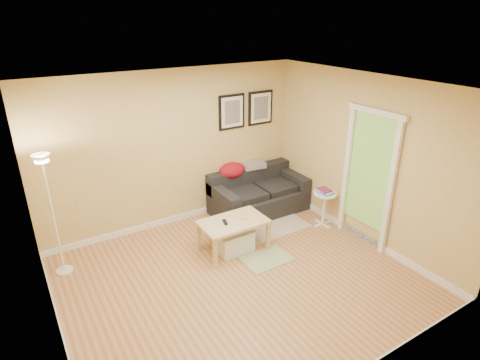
# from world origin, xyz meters

# --- Properties ---
(floor) EXTENTS (4.50, 4.50, 0.00)m
(floor) POSITION_xyz_m (0.00, 0.00, 0.00)
(floor) COLOR tan
(floor) RESTS_ON ground
(ceiling) EXTENTS (4.50, 4.50, 0.00)m
(ceiling) POSITION_xyz_m (0.00, 0.00, 2.60)
(ceiling) COLOR white
(ceiling) RESTS_ON wall_back
(wall_back) EXTENTS (4.50, 0.00, 4.50)m
(wall_back) POSITION_xyz_m (0.00, 2.00, 1.30)
(wall_back) COLOR #DDC471
(wall_back) RESTS_ON ground
(wall_front) EXTENTS (4.50, 0.00, 4.50)m
(wall_front) POSITION_xyz_m (0.00, -2.00, 1.30)
(wall_front) COLOR #DDC471
(wall_front) RESTS_ON ground
(wall_left) EXTENTS (0.00, 4.00, 4.00)m
(wall_left) POSITION_xyz_m (-2.25, 0.00, 1.30)
(wall_left) COLOR #DDC471
(wall_left) RESTS_ON ground
(wall_right) EXTENTS (0.00, 4.00, 4.00)m
(wall_right) POSITION_xyz_m (2.25, 0.00, 1.30)
(wall_right) COLOR #DDC471
(wall_right) RESTS_ON ground
(baseboard_back) EXTENTS (4.50, 0.02, 0.10)m
(baseboard_back) POSITION_xyz_m (0.00, 1.99, 0.05)
(baseboard_back) COLOR white
(baseboard_back) RESTS_ON ground
(baseboard_left) EXTENTS (0.02, 4.00, 0.10)m
(baseboard_left) POSITION_xyz_m (-2.24, 0.00, 0.05)
(baseboard_left) COLOR white
(baseboard_left) RESTS_ON ground
(baseboard_right) EXTENTS (0.02, 4.00, 0.10)m
(baseboard_right) POSITION_xyz_m (2.24, 0.00, 0.05)
(baseboard_right) COLOR white
(baseboard_right) RESTS_ON ground
(sofa) EXTENTS (1.70, 0.90, 0.75)m
(sofa) POSITION_xyz_m (1.38, 1.53, 0.38)
(sofa) COLOR black
(sofa) RESTS_ON ground
(red_throw) EXTENTS (0.48, 0.36, 0.28)m
(red_throw) POSITION_xyz_m (1.01, 1.86, 0.77)
(red_throw) COLOR maroon
(red_throw) RESTS_ON sofa
(plaid_throw) EXTENTS (0.45, 0.32, 0.10)m
(plaid_throw) POSITION_xyz_m (1.47, 1.86, 0.78)
(plaid_throw) COLOR tan
(plaid_throw) RESTS_ON sofa
(framed_print_left) EXTENTS (0.50, 0.04, 0.60)m
(framed_print_left) POSITION_xyz_m (1.08, 1.98, 1.80)
(framed_print_left) COLOR black
(framed_print_left) RESTS_ON wall_back
(framed_print_right) EXTENTS (0.50, 0.04, 0.60)m
(framed_print_right) POSITION_xyz_m (1.68, 1.98, 1.80)
(framed_print_right) COLOR black
(framed_print_right) RESTS_ON wall_back
(area_rug) EXTENTS (1.25, 0.85, 0.01)m
(area_rug) POSITION_xyz_m (1.22, 1.00, 0.01)
(area_rug) COLOR #BDAB95
(area_rug) RESTS_ON ground
(green_runner) EXTENTS (0.70, 0.50, 0.01)m
(green_runner) POSITION_xyz_m (0.60, 0.19, 0.01)
(green_runner) COLOR #668C4C
(green_runner) RESTS_ON ground
(coffee_table) EXTENTS (1.05, 0.70, 0.50)m
(coffee_table) POSITION_xyz_m (0.32, 0.67, 0.25)
(coffee_table) COLOR #D8B884
(coffee_table) RESTS_ON ground
(remote_control) EXTENTS (0.09, 0.17, 0.02)m
(remote_control) POSITION_xyz_m (0.19, 0.69, 0.51)
(remote_control) COLOR black
(remote_control) RESTS_ON coffee_table
(tape_roll) EXTENTS (0.07, 0.07, 0.03)m
(tape_roll) POSITION_xyz_m (0.47, 0.64, 0.51)
(tape_roll) COLOR yellow
(tape_roll) RESTS_ON coffee_table
(storage_bin) EXTENTS (0.56, 0.41, 0.34)m
(storage_bin) POSITION_xyz_m (0.31, 0.65, 0.17)
(storage_bin) COLOR white
(storage_bin) RESTS_ON ground
(side_table) EXTENTS (0.39, 0.39, 0.60)m
(side_table) POSITION_xyz_m (2.02, 0.52, 0.30)
(side_table) COLOR white
(side_table) RESTS_ON ground
(book_stack) EXTENTS (0.26, 0.30, 0.08)m
(book_stack) POSITION_xyz_m (2.01, 0.52, 0.64)
(book_stack) COLOR teal
(book_stack) RESTS_ON side_table
(floor_lamp) EXTENTS (0.23, 0.23, 1.76)m
(floor_lamp) POSITION_xyz_m (-2.00, 1.45, 0.83)
(floor_lamp) COLOR white
(floor_lamp) RESTS_ON ground
(doorway) EXTENTS (0.12, 1.01, 2.13)m
(doorway) POSITION_xyz_m (2.20, -0.15, 1.02)
(doorway) COLOR white
(doorway) RESTS_ON ground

